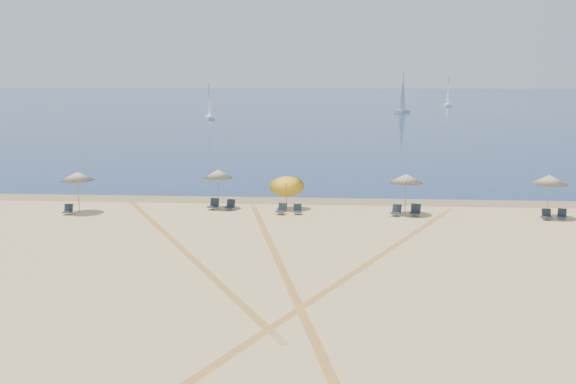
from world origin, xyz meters
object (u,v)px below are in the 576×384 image
at_px(sailboat_1, 448,97).
at_px(chair_8, 547,215).
at_px(chair_2, 214,205).
at_px(chair_4, 282,209).
at_px(sailboat_0, 403,101).
at_px(umbrella_5, 549,180).
at_px(chair_6, 396,211).
at_px(umbrella_1, 77,176).
at_px(sailboat_2, 209,108).
at_px(umbrella_3, 287,183).
at_px(chair_9, 562,215).
at_px(chair_3, 230,205).
at_px(chair_5, 298,210).
at_px(umbrella_2, 218,174).
at_px(umbrella_4, 406,178).
at_px(chair_7, 415,211).
at_px(chair_1, 68,210).

bearing_deg(sailboat_1, chair_8, -96.41).
xyz_separation_m(chair_2, chair_4, (4.50, -1.13, -0.02)).
bearing_deg(sailboat_0, umbrella_5, -65.30).
xyz_separation_m(chair_4, chair_6, (7.09, 0.04, 0.01)).
bearing_deg(umbrella_1, sailboat_2, 95.72).
height_order(umbrella_3, chair_9, umbrella_3).
height_order(umbrella_1, umbrella_5, umbrella_5).
distance_m(chair_2, sailboat_0, 115.81).
xyz_separation_m(umbrella_3, umbrella_5, (16.06, -1.24, 0.58)).
bearing_deg(chair_9, umbrella_3, -166.75).
distance_m(umbrella_5, chair_9, 2.22).
bearing_deg(chair_3, chair_5, 0.74).
height_order(umbrella_5, sailboat_0, sailboat_0).
distance_m(umbrella_2, chair_8, 20.47).
bearing_deg(chair_8, umbrella_4, 175.71).
height_order(umbrella_4, chair_9, umbrella_4).
bearing_deg(umbrella_3, umbrella_1, -171.75).
relative_size(umbrella_3, chair_7, 2.92).
relative_size(chair_5, chair_6, 0.78).
xyz_separation_m(chair_5, chair_8, (14.99, -0.54, 0.01)).
relative_size(umbrella_2, chair_3, 3.42).
height_order(umbrella_2, chair_9, umbrella_2).
bearing_deg(chair_8, sailboat_0, 92.15).
relative_size(chair_4, chair_8, 1.21).
xyz_separation_m(umbrella_3, sailboat_2, (-22.07, 88.14, 0.48)).
distance_m(umbrella_5, sailboat_1, 148.95).
height_order(chair_6, chair_9, chair_6).
distance_m(chair_4, chair_5, 1.01).
relative_size(chair_2, chair_8, 1.26).
bearing_deg(chair_7, umbrella_2, -171.50).
distance_m(chair_7, chair_9, 8.71).
height_order(chair_5, chair_7, chair_7).
relative_size(umbrella_3, chair_5, 3.85).
bearing_deg(chair_9, chair_4, -161.22).
height_order(umbrella_1, chair_4, umbrella_1).
distance_m(chair_1, chair_2, 9.02).
bearing_deg(umbrella_2, chair_4, -21.99).
bearing_deg(umbrella_5, chair_6, -177.87).
distance_m(chair_5, chair_8, 15.00).
bearing_deg(umbrella_3, chair_8, -7.45).
height_order(umbrella_4, umbrella_5, umbrella_5).
bearing_deg(sailboat_1, umbrella_3, -102.48).
relative_size(umbrella_4, chair_2, 3.10).
bearing_deg(umbrella_4, umbrella_1, -177.23).
xyz_separation_m(umbrella_1, chair_2, (8.35, 1.40, -1.98)).
bearing_deg(sailboat_1, chair_7, -99.35).
distance_m(umbrella_1, chair_8, 28.91).
distance_m(chair_2, chair_8, 20.55).
bearing_deg(umbrella_2, chair_3, -37.86).
height_order(umbrella_1, chair_7, umbrella_1).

